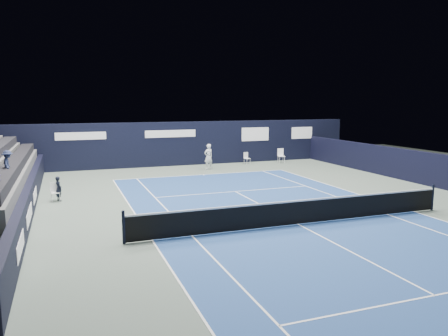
# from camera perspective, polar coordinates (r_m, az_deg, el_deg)

# --- Properties ---
(ground) EXTENTS (48.00, 48.00, 0.00)m
(ground) POSITION_cam_1_polar(r_m,az_deg,el_deg) (18.32, 6.58, -5.73)
(ground) COLOR #4D5C52
(ground) RESTS_ON ground
(court_surface) EXTENTS (10.97, 23.77, 0.01)m
(court_surface) POSITION_cam_1_polar(r_m,az_deg,el_deg) (16.63, 9.71, -7.29)
(court_surface) COLOR navy
(court_surface) RESTS_ON ground
(enclosure_wall_right) EXTENTS (0.30, 22.00, 1.80)m
(enclosure_wall_right) POSITION_cam_1_polar(r_m,az_deg,el_deg) (27.39, 22.69, 0.37)
(enclosure_wall_right) COLOR black
(enclosure_wall_right) RESTS_ON ground
(folding_chair_back_a) EXTENTS (0.46, 0.48, 0.86)m
(folding_chair_back_a) POSITION_cam_1_polar(r_m,az_deg,el_deg) (32.08, 2.92, 1.58)
(folding_chair_back_a) COLOR white
(folding_chair_back_a) RESTS_ON ground
(folding_chair_back_b) EXTENTS (0.53, 0.52, 1.06)m
(folding_chair_back_b) POSITION_cam_1_polar(r_m,az_deg,el_deg) (32.92, 7.44, 1.75)
(folding_chair_back_b) COLOR white
(folding_chair_back_b) RESTS_ON ground
(line_judge_chair) EXTENTS (0.43, 0.42, 0.86)m
(line_judge_chair) POSITION_cam_1_polar(r_m,az_deg,el_deg) (21.53, -21.22, -2.76)
(line_judge_chair) COLOR white
(line_judge_chair) RESTS_ON ground
(line_judge) EXTENTS (0.42, 0.49, 1.15)m
(line_judge) POSITION_cam_1_polar(r_m,az_deg,el_deg) (21.46, -20.80, -2.55)
(line_judge) COLOR black
(line_judge) RESTS_ON ground
(court_markings) EXTENTS (11.03, 23.83, 0.00)m
(court_markings) POSITION_cam_1_polar(r_m,az_deg,el_deg) (16.63, 9.71, -7.27)
(court_markings) COLOR white
(court_markings) RESTS_ON court_surface
(tennis_net) EXTENTS (12.90, 0.10, 1.10)m
(tennis_net) POSITION_cam_1_polar(r_m,az_deg,el_deg) (16.50, 9.75, -5.61)
(tennis_net) COLOR black
(tennis_net) RESTS_ON ground
(back_sponsor_wall) EXTENTS (26.00, 0.63, 3.10)m
(back_sponsor_wall) POSITION_cam_1_polar(r_m,az_deg,el_deg) (31.51, -5.31, 3.22)
(back_sponsor_wall) COLOR black
(back_sponsor_wall) RESTS_ON ground
(side_barrier_left) EXTENTS (0.33, 22.00, 1.20)m
(side_barrier_left) POSITION_cam_1_polar(r_m,az_deg,el_deg) (20.24, -23.93, -3.31)
(side_barrier_left) COLOR black
(side_barrier_left) RESTS_ON ground
(tennis_player) EXTENTS (0.72, 0.90, 1.73)m
(tennis_player) POSITION_cam_1_polar(r_m,az_deg,el_deg) (29.30, -2.05, 1.48)
(tennis_player) COLOR white
(tennis_player) RESTS_ON ground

